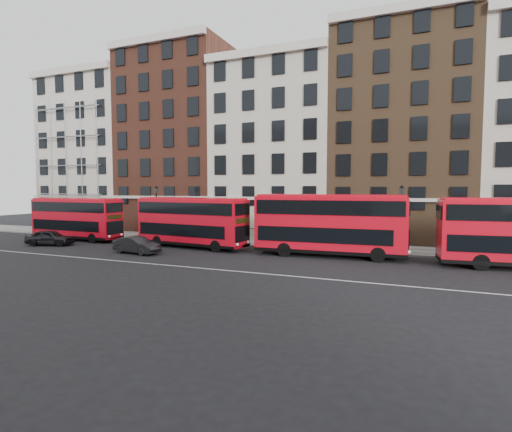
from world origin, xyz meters
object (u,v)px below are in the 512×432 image
at_px(bus_c, 329,223).
at_px(car_front, 137,245).
at_px(bus_b, 191,221).
at_px(car_rear, 50,238).
at_px(bus_a, 76,218).

distance_m(bus_c, car_front, 15.31).
height_order(bus_b, car_rear, bus_b).
distance_m(bus_a, car_front, 12.05).
height_order(bus_b, bus_c, bus_c).
height_order(bus_c, car_front, bus_c).
height_order(bus_a, bus_c, bus_c).
relative_size(bus_b, bus_c, 0.93).
height_order(bus_a, car_front, bus_a).
xyz_separation_m(car_rear, car_front, (10.32, -0.66, -0.04)).
distance_m(bus_a, car_rear, 4.16).
bearing_deg(car_front, bus_a, 75.81).
relative_size(bus_c, car_front, 2.78).
xyz_separation_m(bus_a, car_front, (11.08, -4.45, -1.59)).
bearing_deg(bus_b, car_front, -111.01).
distance_m(bus_a, bus_b, 13.44).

